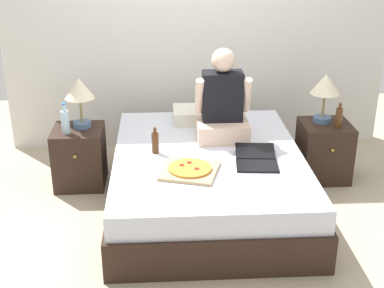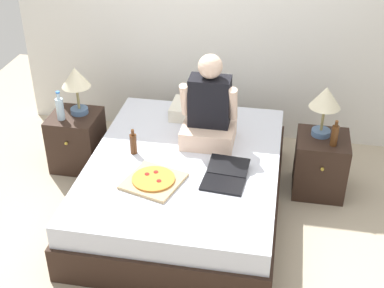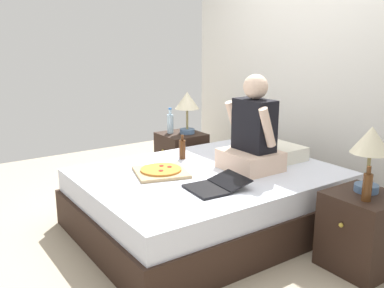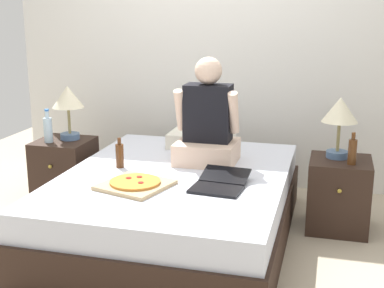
{
  "view_description": "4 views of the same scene",
  "coord_description": "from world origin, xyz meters",
  "px_view_note": "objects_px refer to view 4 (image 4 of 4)",
  "views": [
    {
      "loc": [
        -0.37,
        -3.97,
        2.27
      ],
      "look_at": [
        -0.14,
        -0.18,
        0.64
      ],
      "focal_mm": 50.0,
      "sensor_mm": 36.0,
      "label": 1
    },
    {
      "loc": [
        0.72,
        -3.54,
        2.87
      ],
      "look_at": [
        0.11,
        -0.24,
        0.79
      ],
      "focal_mm": 50.0,
      "sensor_mm": 36.0,
      "label": 2
    },
    {
      "loc": [
        2.66,
        -2.0,
        1.55
      ],
      "look_at": [
        -0.04,
        -0.14,
        0.73
      ],
      "focal_mm": 40.0,
      "sensor_mm": 36.0,
      "label": 3
    },
    {
      "loc": [
        1.03,
        -3.42,
        1.62
      ],
      "look_at": [
        0.15,
        -0.11,
        0.73
      ],
      "focal_mm": 50.0,
      "sensor_mm": 36.0,
      "label": 4
    }
  ],
  "objects_px": {
    "nightstand_left": "(65,171)",
    "lamp_on_left_nightstand": "(68,101)",
    "water_bottle": "(48,129)",
    "lamp_on_right_nightstand": "(340,114)",
    "nightstand_right": "(339,194)",
    "laptop": "(219,184)",
    "beer_bottle_on_bed": "(120,155)",
    "bed": "(176,206)",
    "pizza_box": "(135,184)",
    "person_seated": "(208,124)",
    "beer_bottle": "(352,151)"
  },
  "relations": [
    {
      "from": "nightstand_left",
      "to": "lamp_on_left_nightstand",
      "type": "relative_size",
      "value": 1.19
    },
    {
      "from": "water_bottle",
      "to": "lamp_on_right_nightstand",
      "type": "distance_m",
      "value": 2.3
    },
    {
      "from": "nightstand_right",
      "to": "lamp_on_left_nightstand",
      "type": "bearing_deg",
      "value": 178.69
    },
    {
      "from": "lamp_on_right_nightstand",
      "to": "laptop",
      "type": "bearing_deg",
      "value": -134.58
    },
    {
      "from": "lamp_on_right_nightstand",
      "to": "beer_bottle_on_bed",
      "type": "height_order",
      "value": "lamp_on_right_nightstand"
    },
    {
      "from": "bed",
      "to": "nightstand_right",
      "type": "distance_m",
      "value": 1.21
    },
    {
      "from": "nightstand_left",
      "to": "pizza_box",
      "type": "relative_size",
      "value": 1.07
    },
    {
      "from": "bed",
      "to": "lamp_on_left_nightstand",
      "type": "distance_m",
      "value": 1.35
    },
    {
      "from": "nightstand_left",
      "to": "lamp_on_left_nightstand",
      "type": "xyz_separation_m",
      "value": [
        0.04,
        0.05,
        0.59
      ]
    },
    {
      "from": "lamp_on_right_nightstand",
      "to": "person_seated",
      "type": "bearing_deg",
      "value": -168.96
    },
    {
      "from": "pizza_box",
      "to": "beer_bottle_on_bed",
      "type": "relative_size",
      "value": 2.26
    },
    {
      "from": "nightstand_right",
      "to": "bed",
      "type": "bearing_deg",
      "value": -157.42
    },
    {
      "from": "lamp_on_left_nightstand",
      "to": "water_bottle",
      "type": "distance_m",
      "value": 0.28
    },
    {
      "from": "lamp_on_left_nightstand",
      "to": "pizza_box",
      "type": "distance_m",
      "value": 1.31
    },
    {
      "from": "lamp_on_left_nightstand",
      "to": "water_bottle",
      "type": "relative_size",
      "value": 1.63
    },
    {
      "from": "laptop",
      "to": "pizza_box",
      "type": "height_order",
      "value": "laptop"
    },
    {
      "from": "water_bottle",
      "to": "lamp_on_right_nightstand",
      "type": "height_order",
      "value": "lamp_on_right_nightstand"
    },
    {
      "from": "lamp_on_right_nightstand",
      "to": "person_seated",
      "type": "distance_m",
      "value": 0.96
    },
    {
      "from": "beer_bottle",
      "to": "pizza_box",
      "type": "distance_m",
      "value": 1.54
    },
    {
      "from": "person_seated",
      "to": "laptop",
      "type": "bearing_deg",
      "value": -69.23
    },
    {
      "from": "nightstand_right",
      "to": "laptop",
      "type": "height_order",
      "value": "laptop"
    },
    {
      "from": "nightstand_left",
      "to": "pizza_box",
      "type": "distance_m",
      "value": 1.28
    },
    {
      "from": "nightstand_left",
      "to": "nightstand_right",
      "type": "height_order",
      "value": "same"
    },
    {
      "from": "nightstand_left",
      "to": "lamp_on_left_nightstand",
      "type": "height_order",
      "value": "lamp_on_left_nightstand"
    },
    {
      "from": "pizza_box",
      "to": "beer_bottle",
      "type": "bearing_deg",
      "value": 27.85
    },
    {
      "from": "nightstand_left",
      "to": "beer_bottle_on_bed",
      "type": "bearing_deg",
      "value": -32.5
    },
    {
      "from": "bed",
      "to": "beer_bottle",
      "type": "xyz_separation_m",
      "value": [
        1.19,
        0.36,
        0.39
      ]
    },
    {
      "from": "nightstand_right",
      "to": "person_seated",
      "type": "distance_m",
      "value": 1.1
    },
    {
      "from": "beer_bottle",
      "to": "lamp_on_left_nightstand",
      "type": "bearing_deg",
      "value": 176.21
    },
    {
      "from": "laptop",
      "to": "pizza_box",
      "type": "distance_m",
      "value": 0.54
    },
    {
      "from": "water_bottle",
      "to": "person_seated",
      "type": "height_order",
      "value": "person_seated"
    },
    {
      "from": "bed",
      "to": "beer_bottle",
      "type": "height_order",
      "value": "beer_bottle"
    },
    {
      "from": "lamp_on_left_nightstand",
      "to": "lamp_on_right_nightstand",
      "type": "relative_size",
      "value": 1.0
    },
    {
      "from": "nightstand_left",
      "to": "beer_bottle",
      "type": "bearing_deg",
      "value": -2.48
    },
    {
      "from": "beer_bottle",
      "to": "laptop",
      "type": "height_order",
      "value": "beer_bottle"
    },
    {
      "from": "nightstand_right",
      "to": "beer_bottle_on_bed",
      "type": "height_order",
      "value": "beer_bottle_on_bed"
    },
    {
      "from": "lamp_on_right_nightstand",
      "to": "beer_bottle",
      "type": "relative_size",
      "value": 1.96
    },
    {
      "from": "lamp_on_left_nightstand",
      "to": "beer_bottle_on_bed",
      "type": "bearing_deg",
      "value": -36.99
    },
    {
      "from": "person_seated",
      "to": "laptop",
      "type": "height_order",
      "value": "person_seated"
    },
    {
      "from": "water_bottle",
      "to": "lamp_on_right_nightstand",
      "type": "relative_size",
      "value": 0.61
    },
    {
      "from": "person_seated",
      "to": "beer_bottle",
      "type": "bearing_deg",
      "value": 1.83
    },
    {
      "from": "laptop",
      "to": "lamp_on_right_nightstand",
      "type": "bearing_deg",
      "value": 45.42
    },
    {
      "from": "nightstand_left",
      "to": "bed",
      "type": "bearing_deg",
      "value": -22.58
    },
    {
      "from": "laptop",
      "to": "beer_bottle_on_bed",
      "type": "relative_size",
      "value": 2.0
    },
    {
      "from": "lamp_on_right_nightstand",
      "to": "beer_bottle",
      "type": "height_order",
      "value": "lamp_on_right_nightstand"
    },
    {
      "from": "nightstand_left",
      "to": "beer_bottle_on_bed",
      "type": "xyz_separation_m",
      "value": [
        0.69,
        -0.44,
        0.31
      ]
    },
    {
      "from": "beer_bottle",
      "to": "person_seated",
      "type": "xyz_separation_m",
      "value": [
        -1.04,
        -0.03,
        0.14
      ]
    },
    {
      "from": "lamp_on_left_nightstand",
      "to": "person_seated",
      "type": "relative_size",
      "value": 0.58
    },
    {
      "from": "laptop",
      "to": "nightstand_right",
      "type": "bearing_deg",
      "value": 42.25
    },
    {
      "from": "laptop",
      "to": "beer_bottle",
      "type": "bearing_deg",
      "value": 35.41
    }
  ]
}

